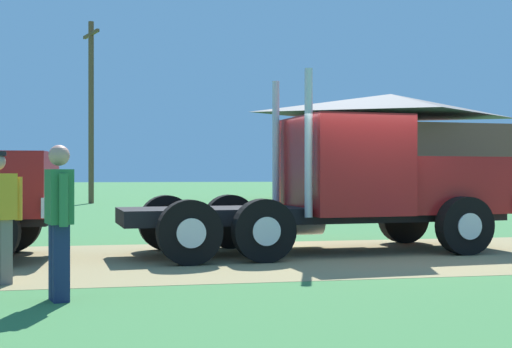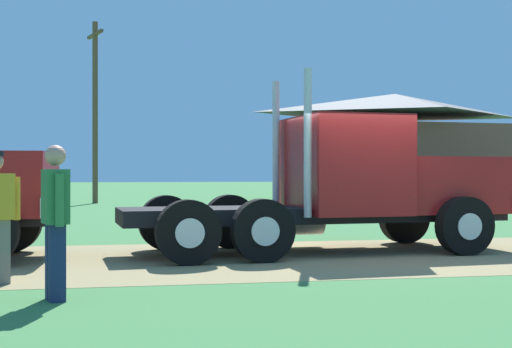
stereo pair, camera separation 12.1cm
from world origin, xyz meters
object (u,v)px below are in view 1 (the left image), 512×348
visitor_by_barrel (59,216)px  truck_foreground_white (357,186)px  shed_building (391,148)px  utility_pole_near (91,107)px

visitor_by_barrel → truck_foreground_white: bearing=40.1°
shed_building → truck_foreground_white: bearing=-113.2°
shed_building → utility_pole_near: 17.22m
shed_building → utility_pole_near: utility_pole_near is taller
shed_building → utility_pole_near: (-16.75, -3.57, 1.74)m
truck_foreground_white → shed_building: 28.21m
truck_foreground_white → visitor_by_barrel: bearing=-139.9°
truck_foreground_white → utility_pole_near: (-5.66, 22.31, 3.42)m
truck_foreground_white → utility_pole_near: size_ratio=0.85×
truck_foreground_white → shed_building: size_ratio=0.59×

